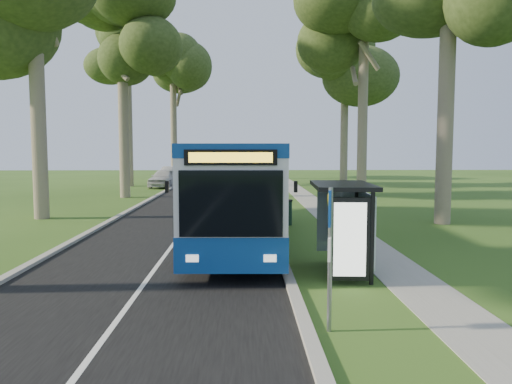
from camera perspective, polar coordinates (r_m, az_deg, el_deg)
ground at (r=15.61m, az=2.70°, el=-7.02°), size 120.00×120.00×0.00m
road at (r=25.55m, az=-6.78°, el=-2.32°), size 7.00×100.00×0.02m
kerb_east at (r=25.45m, az=1.09°, el=-2.20°), size 0.25×100.00×0.12m
kerb_west at (r=26.10m, az=-14.46°, el=-2.18°), size 0.25×100.00×0.12m
centre_line at (r=25.54m, az=-6.78°, el=-2.29°), size 0.12×100.00×0.00m
footpath at (r=25.76m, az=7.78°, el=-2.27°), size 1.50×100.00×0.02m
bus at (r=17.65m, az=-1.93°, el=0.10°), size 2.92×12.74×3.36m
bus_stop_sign at (r=8.89m, az=8.47°, el=-5.75°), size 0.14×0.36×2.57m
bus_shelter at (r=12.82m, az=10.75°, el=-2.27°), size 1.63×2.81×2.35m
litter_bin at (r=21.28m, az=3.37°, el=-2.31°), size 0.62×0.62×1.08m
car_white at (r=42.48m, az=-10.44°, el=1.58°), size 2.37×4.76×1.56m
car_silver at (r=51.43m, az=-9.78°, el=2.10°), size 2.29×4.55×1.43m
tree_west_c at (r=34.96m, az=-15.11°, el=17.21°), size 5.20×5.20×14.50m
tree_west_d at (r=45.40m, az=-14.63°, el=17.23°), size 5.20×5.20×17.57m
tree_west_e at (r=54.31m, az=-9.47°, el=13.28°), size 5.20×5.20×15.03m
tree_east_c at (r=34.89m, az=12.24°, el=16.72°), size 5.20×5.20×14.03m
tree_east_d at (r=46.86m, az=10.17°, el=15.00°), size 5.20×5.20×15.46m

